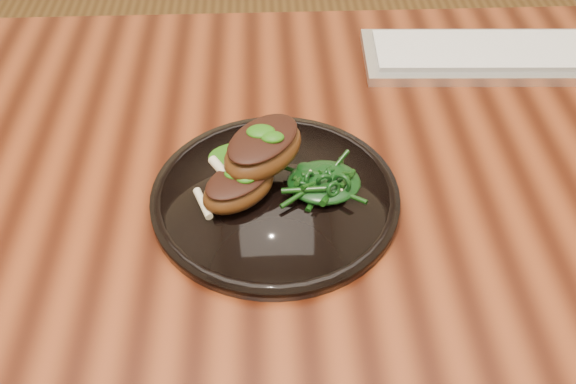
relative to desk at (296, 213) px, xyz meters
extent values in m
cube|color=black|center=(0.00, 0.00, 0.06)|extent=(1.60, 0.80, 0.04)
cylinder|color=black|center=(-0.03, -0.06, 0.09)|extent=(0.29, 0.29, 0.02)
torus|color=black|center=(-0.03, -0.06, 0.09)|extent=(0.29, 0.29, 0.01)
cylinder|color=black|center=(-0.03, -0.06, 0.10)|extent=(0.19, 0.19, 0.00)
ellipsoid|color=#49260E|center=(-0.07, -0.07, 0.12)|extent=(0.11, 0.11, 0.04)
ellipsoid|color=black|center=(-0.07, -0.07, 0.13)|extent=(0.10, 0.10, 0.01)
cylinder|color=beige|center=(-0.11, -0.09, 0.11)|extent=(0.02, 0.05, 0.01)
ellipsoid|color=#114207|center=(-0.07, -0.07, 0.14)|extent=(0.03, 0.02, 0.01)
ellipsoid|color=#49260E|center=(-0.04, -0.03, 0.14)|extent=(0.13, 0.14, 0.04)
ellipsoid|color=black|center=(-0.04, -0.03, 0.16)|extent=(0.11, 0.12, 0.01)
cylinder|color=beige|center=(-0.09, -0.06, 0.13)|extent=(0.04, 0.05, 0.01)
ellipsoid|color=#114207|center=(-0.04, -0.03, 0.16)|extent=(0.03, 0.02, 0.01)
ellipsoid|color=#114207|center=(-0.06, 0.00, 0.10)|extent=(0.09, 0.06, 0.01)
ellipsoid|color=black|center=(0.03, -0.06, 0.11)|extent=(0.09, 0.08, 0.02)
cube|color=silver|center=(0.35, 0.23, 0.09)|extent=(0.47, 0.16, 0.02)
cube|color=white|center=(0.35, 0.23, 0.10)|extent=(0.44, 0.12, 0.01)
camera|label=1|loc=(-0.04, -0.60, 0.62)|focal=40.00mm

